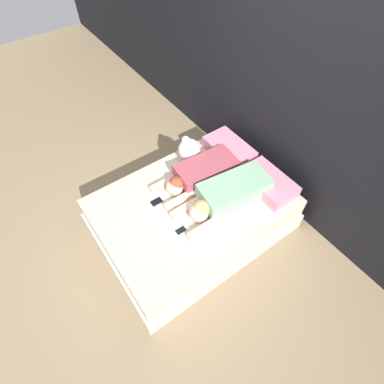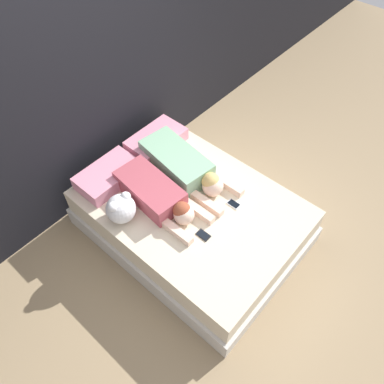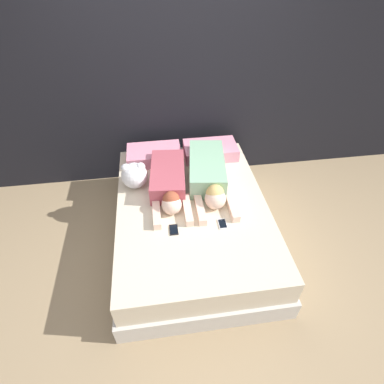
{
  "view_description": "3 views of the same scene",
  "coord_description": "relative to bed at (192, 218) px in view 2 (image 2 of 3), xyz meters",
  "views": [
    {
      "loc": [
        1.53,
        -1.1,
        3.0
      ],
      "look_at": [
        0.0,
        0.0,
        0.63
      ],
      "focal_mm": 28.0,
      "sensor_mm": 36.0,
      "label": 1
    },
    {
      "loc": [
        -1.58,
        -1.39,
        3.21
      ],
      "look_at": [
        0.0,
        0.0,
        0.63
      ],
      "focal_mm": 35.0,
      "sensor_mm": 36.0,
      "label": 2
    },
    {
      "loc": [
        -0.29,
        -2.05,
        2.49
      ],
      "look_at": [
        0.0,
        0.0,
        0.63
      ],
      "focal_mm": 28.0,
      "sensor_mm": 36.0,
      "label": 3
    }
  ],
  "objects": [
    {
      "name": "cell_phone_right",
      "position": [
        0.23,
        -0.3,
        0.25
      ],
      "size": [
        0.07,
        0.12,
        0.01
      ],
      "color": "silver",
      "rests_on": "bed"
    },
    {
      "name": "bed",
      "position": [
        0.0,
        0.0,
        0.0
      ],
      "size": [
        1.49,
        2.03,
        0.48
      ],
      "color": "beige",
      "rests_on": "ground_plane"
    },
    {
      "name": "pillow_head_left",
      "position": [
        -0.32,
        0.77,
        0.32
      ],
      "size": [
        0.6,
        0.36,
        0.14
      ],
      "color": "pink",
      "rests_on": "bed"
    },
    {
      "name": "wall_back",
      "position": [
        0.0,
        1.16,
        1.06
      ],
      "size": [
        12.0,
        0.06,
        2.6
      ],
      "color": "black",
      "rests_on": "ground_plane"
    },
    {
      "name": "person_left",
      "position": [
        -0.2,
        0.23,
        0.34
      ],
      "size": [
        0.39,
        0.97,
        0.21
      ],
      "color": "#B24C59",
      "rests_on": "bed"
    },
    {
      "name": "plush_toy",
      "position": [
        -0.53,
        0.35,
        0.39
      ],
      "size": [
        0.26,
        0.26,
        0.28
      ],
      "color": "white",
      "rests_on": "bed"
    },
    {
      "name": "cell_phone_left",
      "position": [
        -0.21,
        -0.31,
        0.25
      ],
      "size": [
        0.07,
        0.12,
        0.01
      ],
      "color": "black",
      "rests_on": "bed"
    },
    {
      "name": "pillow_head_right",
      "position": [
        0.32,
        0.77,
        0.32
      ],
      "size": [
        0.6,
        0.36,
        0.14
      ],
      "color": "pink",
      "rests_on": "bed"
    },
    {
      "name": "ground_plane",
      "position": [
        0.0,
        0.0,
        -0.24
      ],
      "size": [
        12.0,
        12.0,
        0.0
      ],
      "primitive_type": "plane",
      "color": "#9E8460"
    },
    {
      "name": "person_right",
      "position": [
        0.21,
        0.29,
        0.35
      ],
      "size": [
        0.45,
        1.08,
        0.23
      ],
      "color": "#8CBF99",
      "rests_on": "bed"
    }
  ]
}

